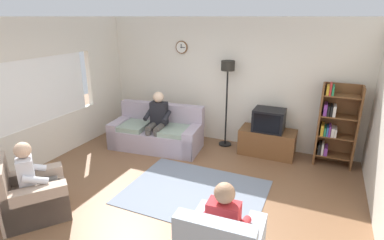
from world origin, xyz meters
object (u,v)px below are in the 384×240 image
(person_in_right_armchair, at_px, (225,222))
(bookshelf, at_px, (334,125))
(person_on_couch, at_px, (157,118))
(armchair_near_window, at_px, (31,197))
(couch, at_px, (157,133))
(floor_lamp, at_px, (227,80))
(person_in_left_armchair, at_px, (35,175))
(tv_stand, at_px, (267,142))
(tv, at_px, (269,120))

(person_in_right_armchair, bearing_deg, bookshelf, 72.44)
(person_on_couch, bearing_deg, armchair_near_window, -100.44)
(bookshelf, relative_size, person_on_couch, 1.26)
(person_on_couch, height_order, person_in_right_armchair, person_on_couch)
(couch, height_order, person_in_right_armchair, person_in_right_armchair)
(couch, distance_m, person_in_right_armchair, 3.54)
(floor_lamp, bearing_deg, person_in_left_armchair, -115.83)
(couch, xyz_separation_m, floor_lamp, (1.31, 0.71, 1.14))
(person_in_left_armchair, bearing_deg, armchair_near_window, -127.83)
(armchair_near_window, relative_size, person_in_left_armchair, 1.06)
(bookshelf, height_order, armchair_near_window, bookshelf)
(tv_stand, relative_size, person_in_left_armchair, 0.98)
(armchair_near_window, xyz_separation_m, person_on_couch, (0.50, 2.69, 0.41))
(bookshelf, relative_size, floor_lamp, 0.85)
(tv, bearing_deg, bookshelf, 4.68)
(couch, bearing_deg, tv_stand, 15.32)
(tv_stand, distance_m, armchair_near_window, 4.32)
(armchair_near_window, height_order, person_in_left_armchair, person_in_left_armchair)
(tv, xyz_separation_m, person_on_couch, (-2.15, -0.70, -0.05))
(tv, distance_m, bookshelf, 1.19)
(floor_lamp, distance_m, person_on_couch, 1.66)
(floor_lamp, bearing_deg, armchair_near_window, -116.10)
(person_on_couch, height_order, person_in_left_armchair, person_on_couch)
(couch, xyz_separation_m, tv, (2.24, 0.59, 0.43))
(tv, height_order, person_in_left_armchair, person_in_left_armchair)
(bookshelf, xyz_separation_m, armchair_near_window, (-3.83, -3.49, -0.50))
(tv, bearing_deg, tv_stand, 90.00)
(bookshelf, distance_m, person_in_left_armchair, 5.10)
(armchair_near_window, bearing_deg, tv_stand, 52.17)
(tv_stand, bearing_deg, floor_lamp, 173.92)
(couch, height_order, floor_lamp, floor_lamp)
(couch, distance_m, person_in_left_armchair, 2.77)
(armchair_near_window, height_order, person_in_right_armchair, person_in_right_armchair)
(couch, xyz_separation_m, person_in_left_armchair, (-0.35, -2.73, 0.29))
(person_on_couch, xyz_separation_m, person_in_right_armchair, (2.30, -2.49, -0.09))
(couch, xyz_separation_m, bookshelf, (3.43, 0.69, 0.48))
(couch, distance_m, floor_lamp, 1.88)
(bookshelf, bearing_deg, person_in_left_armchair, -137.90)
(tv_stand, xyz_separation_m, person_in_left_armchair, (-2.60, -3.34, 0.34))
(tv_stand, xyz_separation_m, bookshelf, (1.18, 0.07, 0.53))
(tv, relative_size, armchair_near_window, 0.51)
(couch, distance_m, tv_stand, 2.32)
(couch, distance_m, armchair_near_window, 2.83)
(tv_stand, distance_m, bookshelf, 1.30)
(couch, height_order, person_in_left_armchair, person_in_left_armchair)
(floor_lamp, xyz_separation_m, armchair_near_window, (-1.72, -3.51, -1.16))
(person_in_right_armchair, bearing_deg, person_on_couch, 132.64)
(person_on_couch, distance_m, person_in_right_armchair, 3.39)
(tv_stand, bearing_deg, person_in_right_armchair, -87.45)
(couch, relative_size, person_in_right_armchair, 1.77)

